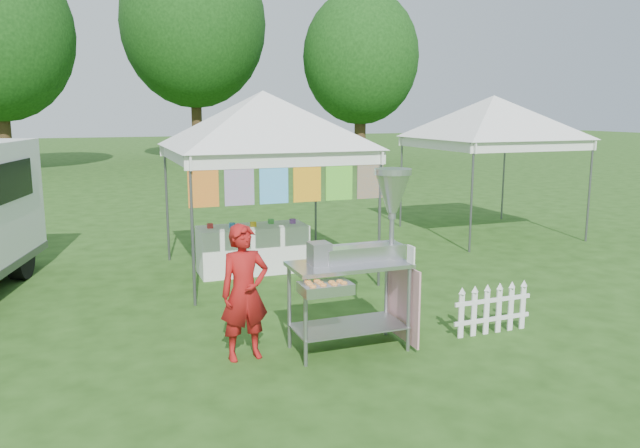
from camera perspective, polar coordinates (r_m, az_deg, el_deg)
name	(u,v)px	position (r m, az deg, el deg)	size (l,w,h in m)	color
ground	(346,343)	(7.44, 2.41, -10.86)	(120.00, 120.00, 0.00)	#224313
canopy_main	(263,91)	(10.25, -5.24, 11.98)	(4.24, 4.24, 3.45)	#59595E
canopy_right	(494,96)	(14.04, 15.63, 11.23)	(4.24, 4.24, 3.45)	#59595E
tree_mid	(193,24)	(35.13, -11.50, 17.45)	(7.60, 7.60, 11.52)	#322512
tree_right	(361,58)	(31.20, 3.76, 14.94)	(5.60, 5.60, 8.42)	#322512
donut_cart	(367,245)	(7.00, 4.34, -1.94)	(1.47, 1.00, 2.05)	gray
vendor	(245,292)	(6.83, -6.91, -6.23)	(0.55, 0.36, 1.50)	maroon
picket_fence	(493,311)	(7.94, 15.50, -7.64)	(1.08, 0.04, 0.56)	white
display_table	(253,249)	(10.53, -6.16, -2.29)	(1.80, 0.70, 0.79)	white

